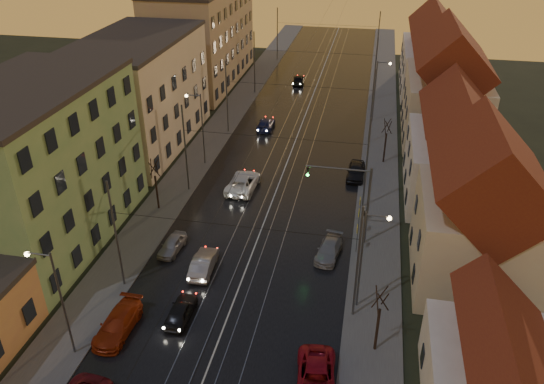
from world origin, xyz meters
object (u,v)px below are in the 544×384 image
Objects in this scene: traffic_light_mast at (356,196)px; parked_left_2 at (118,324)px; street_lamp_2 at (199,122)px; driving_car_0 at (181,311)px; driving_car_3 at (266,124)px; driving_car_2 at (243,182)px; driving_car_4 at (299,79)px; parked_left_3 at (172,245)px; street_lamp_0 at (56,294)px; parked_right_0 at (316,378)px; parked_right_2 at (356,171)px; street_lamp_3 at (378,85)px; driving_car_1 at (204,263)px; street_lamp_1 at (366,252)px; parked_right_1 at (329,250)px.

traffic_light_mast is 1.49× the size of parked_left_2.
street_lamp_2 is 24.64m from driving_car_0.
driving_car_3 reaches higher than driving_car_0.
driving_car_2 is 1.32× the size of driving_car_4.
traffic_light_mast reaches higher than parked_left_3.
street_lamp_0 is 1.78× the size of driving_car_3.
parked_right_0 is 27.64m from parked_right_2.
driving_car_0 is 0.68× the size of driving_car_2.
street_lamp_2 is 16.81m from parked_left_3.
street_lamp_3 is at bearing 126.51° from driving_car_4.
street_lamp_0 is 58.02m from driving_car_4.
driving_car_1 is 0.85× the size of parked_right_0.
street_lamp_1 is at bearing -47.68° from street_lamp_2.
parked_right_1 is (10.47, -25.22, -0.04)m from driving_car_3.
street_lamp_3 is at bearing 68.42° from parked_left_3.
parked_left_2 is at bearing -87.21° from parked_left_3.
parked_right_1 is 14.32m from parked_right_2.
driving_car_2 is 1.56× the size of parked_left_3.
parked_left_3 is (0.29, 9.56, -0.09)m from parked_left_2.
parked_right_2 is at bearing -0.05° from street_lamp_2.
parked_right_0 is at bearing -89.74° from parked_right_2.
parked_right_0 reaches higher than parked_right_1.
driving_car_3 is (4.86, 10.95, -4.23)m from street_lamp_2.
driving_car_0 is (-12.27, -3.54, -4.24)m from street_lamp_1.
parked_right_2 is at bearing 92.41° from parked_right_1.
parked_right_2 is at bearing 104.51° from driving_car_4.
street_lamp_1 is at bearing -83.75° from parked_right_2.
driving_car_1 is 0.77× the size of driving_car_2.
street_lamp_3 reaches higher than parked_left_3.
street_lamp_0 is 12.93m from parked_left_3.
driving_car_3 is 1.04× the size of parked_right_2.
street_lamp_2 is 21.37m from parked_right_1.
street_lamp_0 is at bearing -97.42° from parked_left_3.
driving_car_2 reaches higher than parked_left_3.
street_lamp_2 is 2.11× the size of driving_car_0.
parked_left_2 is at bearing 165.72° from parked_right_0.
street_lamp_1 is 1.84× the size of parked_right_2.
driving_car_0 is 0.88× the size of driving_car_1.
street_lamp_0 reaches higher than parked_right_2.
driving_car_2 reaches higher than driving_car_4.
street_lamp_0 is 12.24m from driving_car_1.
parked_left_2 is 29.42m from parked_right_2.
parked_right_2 is at bearing 61.92° from parked_left_2.
driving_car_1 is 1.21× the size of parked_left_3.
driving_car_2 is at bearing 107.93° from parked_right_0.
driving_car_2 is 25.07m from parked_right_0.
parked_left_2 is at bearing -160.60° from street_lamp_1.
traffic_light_mast is at bearing 150.11° from driving_car_2.
traffic_light_mast reaches higher than driving_car_0.
street_lamp_3 reaches higher than parked_right_0.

